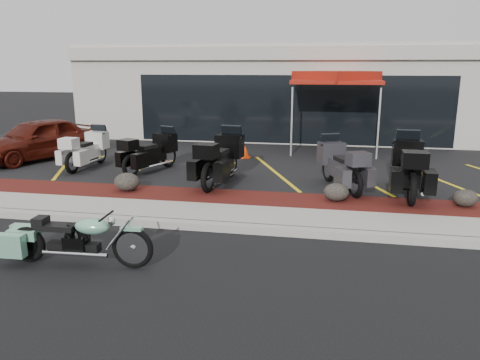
% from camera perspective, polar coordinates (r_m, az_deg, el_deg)
% --- Properties ---
extents(ground, '(90.00, 90.00, 0.00)m').
position_cam_1_polar(ground, '(8.32, -0.14, -8.48)').
color(ground, black).
rests_on(ground, ground).
extents(curb, '(24.00, 0.25, 0.15)m').
position_cam_1_polar(curb, '(9.12, 0.92, -5.94)').
color(curb, gray).
rests_on(curb, ground).
extents(sidewalk, '(24.00, 1.20, 0.15)m').
position_cam_1_polar(sidewalk, '(9.77, 1.62, -4.57)').
color(sidewalk, gray).
rests_on(sidewalk, ground).
extents(mulch_bed, '(24.00, 1.20, 0.16)m').
position_cam_1_polar(mulch_bed, '(10.90, 2.62, -2.59)').
color(mulch_bed, '#39120D').
rests_on(mulch_bed, ground).
extents(upper_lot, '(26.00, 9.60, 0.15)m').
position_cam_1_polar(upper_lot, '(16.12, 5.33, 2.73)').
color(upper_lot, black).
rests_on(upper_lot, ground).
extents(dealership_building, '(18.00, 8.16, 4.00)m').
position_cam_1_polar(dealership_building, '(22.10, 7.02, 10.72)').
color(dealership_building, '#9A978B').
rests_on(dealership_building, ground).
extents(boulder_left, '(0.63, 0.53, 0.45)m').
position_cam_1_polar(boulder_left, '(11.76, -13.62, -0.22)').
color(boulder_left, black).
rests_on(boulder_left, mulch_bed).
extents(boulder_mid, '(0.57, 0.48, 0.41)m').
position_cam_1_polar(boulder_mid, '(10.80, 11.65, -1.46)').
color(boulder_mid, black).
rests_on(boulder_mid, mulch_bed).
extents(boulder_right, '(0.53, 0.44, 0.38)m').
position_cam_1_polar(boulder_right, '(11.29, 25.77, -1.99)').
color(boulder_right, black).
rests_on(boulder_right, mulch_bed).
extents(hero_cruiser, '(2.57, 0.75, 0.90)m').
position_cam_1_polar(hero_cruiser, '(7.61, -12.99, -7.38)').
color(hero_cruiser, '#6EAB8E').
rests_on(hero_cruiser, ground).
extents(touring_white, '(0.93, 2.15, 1.23)m').
position_cam_1_polar(touring_white, '(15.31, -16.73, 4.23)').
color(touring_white, silver).
rests_on(touring_white, upper_lot).
extents(touring_black_front, '(1.56, 2.31, 1.25)m').
position_cam_1_polar(touring_black_front, '(14.28, -8.76, 4.05)').
color(touring_black_front, black).
rests_on(touring_black_front, upper_lot).
extents(touring_black_mid, '(1.22, 2.56, 1.43)m').
position_cam_1_polar(touring_black_mid, '(12.86, -1.06, 3.56)').
color(touring_black_mid, black).
rests_on(touring_black_mid, upper_lot).
extents(touring_grey, '(1.63, 2.37, 1.29)m').
position_cam_1_polar(touring_grey, '(12.52, 10.80, 2.70)').
color(touring_grey, '#343338').
rests_on(touring_grey, upper_lot).
extents(touring_black_rear, '(1.11, 2.56, 1.46)m').
position_cam_1_polar(touring_black_rear, '(12.54, 19.58, 2.54)').
color(touring_black_rear, black).
rests_on(touring_black_rear, upper_lot).
extents(parked_car, '(3.05, 4.25, 1.35)m').
position_cam_1_polar(parked_car, '(16.66, -23.50, 4.61)').
color(parked_car, '#46110A').
rests_on(parked_car, upper_lot).
extents(traffic_cone, '(0.41, 0.41, 0.44)m').
position_cam_1_polar(traffic_cone, '(15.62, 0.54, 3.53)').
color(traffic_cone, '#EB3C07').
rests_on(traffic_cone, upper_lot).
extents(popup_canopy, '(3.47, 3.47, 2.81)m').
position_cam_1_polar(popup_canopy, '(17.13, 11.62, 12.01)').
color(popup_canopy, silver).
rests_on(popup_canopy, upper_lot).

